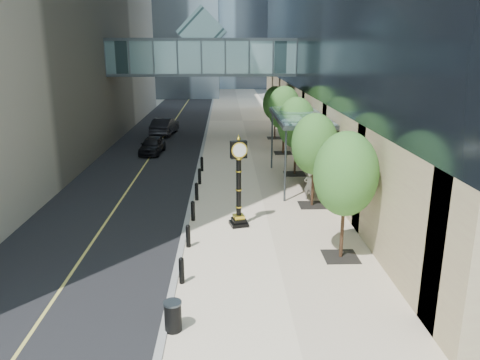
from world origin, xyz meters
name	(u,v)px	position (x,y,z in m)	size (l,w,h in m)	color
ground	(258,297)	(0.00, 0.00, 0.00)	(320.00, 320.00, 0.00)	gray
road	(174,121)	(-7.00, 40.00, 0.01)	(8.00, 180.00, 0.02)	black
sidewalk	(243,121)	(1.00, 40.00, 0.03)	(8.00, 180.00, 0.06)	beige
curb	(209,121)	(-3.00, 40.00, 0.04)	(0.25, 180.00, 0.07)	gray
skywalk	(202,54)	(-3.00, 28.00, 7.71)	(17.00, 4.20, 5.80)	#44686E
entrance_canopy	(299,117)	(3.48, 14.00, 4.19)	(3.00, 8.00, 4.38)	#383F44
bollard_row	(195,201)	(-2.70, 9.00, 0.51)	(0.20, 16.20, 0.90)	black
street_trees	(297,124)	(3.60, 15.75, 3.52)	(2.62, 28.45, 5.38)	black
street_clock	(239,188)	(-0.46, 6.65, 1.93)	(0.98, 0.98, 4.32)	black
trash_bin	(173,317)	(-2.70, -1.95, 0.51)	(0.52, 0.52, 0.90)	black
pedestrian	(309,185)	(3.60, 10.49, 0.91)	(0.62, 0.41, 1.69)	#AFACA1
car_near	(152,145)	(-6.98, 22.91, 0.71)	(1.63, 4.05, 1.38)	black
car_far	(165,126)	(-7.02, 31.41, 0.85)	(1.76, 5.05, 1.66)	black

